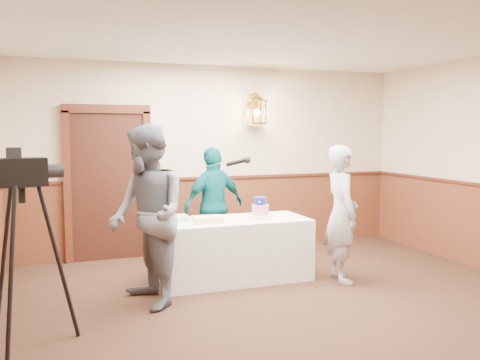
% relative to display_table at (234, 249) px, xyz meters
% --- Properties ---
extents(ground, '(7.00, 7.00, 0.00)m').
position_rel_display_table_xyz_m(ground, '(0.26, -1.90, -0.38)').
color(ground, '#321D13').
rests_on(ground, ground).
extents(room_shell, '(6.02, 7.02, 2.81)m').
position_rel_display_table_xyz_m(room_shell, '(0.20, -1.45, 1.15)').
color(room_shell, beige).
rests_on(room_shell, ground).
extents(display_table, '(1.80, 0.80, 0.75)m').
position_rel_display_table_xyz_m(display_table, '(0.00, 0.00, 0.00)').
color(display_table, silver).
rests_on(display_table, ground).
extents(tiered_cake, '(0.34, 0.34, 0.27)m').
position_rel_display_table_xyz_m(tiered_cake, '(0.32, -0.05, 0.48)').
color(tiered_cake, '#FCECBF').
rests_on(tiered_cake, display_table).
extents(sheet_cake_yellow, '(0.36, 0.29, 0.07)m').
position_rel_display_table_xyz_m(sheet_cake_yellow, '(-0.37, -0.09, 0.41)').
color(sheet_cake_yellow, '#E5E68A').
rests_on(sheet_cake_yellow, display_table).
extents(sheet_cake_green, '(0.31, 0.25, 0.07)m').
position_rel_display_table_xyz_m(sheet_cake_green, '(-0.72, 0.08, 0.41)').
color(sheet_cake_green, '#A9D495').
rests_on(sheet_cake_green, display_table).
extents(interviewer, '(1.61, 1.05, 1.90)m').
position_rel_display_table_xyz_m(interviewer, '(-1.16, -0.59, 0.58)').
color(interviewer, slate).
rests_on(interviewer, ground).
extents(baker, '(0.50, 0.66, 1.66)m').
position_rel_display_table_xyz_m(baker, '(1.20, -0.50, 0.45)').
color(baker, '#A4A3A9').
rests_on(baker, ground).
extents(assistant_p, '(1.01, 0.66, 1.61)m').
position_rel_display_table_xyz_m(assistant_p, '(0.00, 0.85, 0.43)').
color(assistant_p, '#08595D').
rests_on(assistant_p, ground).
extents(tv_camera_rig, '(0.63, 0.59, 1.60)m').
position_rel_display_table_xyz_m(tv_camera_rig, '(-2.30, -1.26, 0.34)').
color(tv_camera_rig, black).
rests_on(tv_camera_rig, ground).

